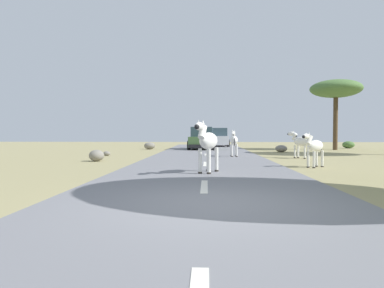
{
  "coord_description": "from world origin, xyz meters",
  "views": [
    {
      "loc": [
        -0.16,
        -6.22,
        1.31
      ],
      "look_at": [
        -0.82,
        9.16,
        0.83
      ],
      "focal_mm": 32.63,
      "sensor_mm": 36.0,
      "label": 1
    }
  ],
  "objects_px": {
    "car_0": "(218,138)",
    "rock_3": "(150,146)",
    "zebra_2": "(314,146)",
    "rock_2": "(97,156)",
    "car_1": "(202,139)",
    "tree_1": "(336,90)",
    "zebra_3": "(234,140)",
    "bush_1": "(348,145)",
    "zebra_0": "(208,142)",
    "rock_1": "(107,153)",
    "zebra_1": "(300,142)",
    "rock_0": "(281,149)"
  },
  "relations": [
    {
      "from": "tree_1",
      "to": "rock_3",
      "type": "relative_size",
      "value": 6.16
    },
    {
      "from": "rock_1",
      "to": "zebra_1",
      "type": "bearing_deg",
      "value": -8.22
    },
    {
      "from": "car_0",
      "to": "car_1",
      "type": "xyz_separation_m",
      "value": [
        -1.41,
        -5.97,
        0.0
      ]
    },
    {
      "from": "zebra_1",
      "to": "zebra_2",
      "type": "xyz_separation_m",
      "value": [
        -0.76,
        -4.88,
        -0.06
      ]
    },
    {
      "from": "zebra_0",
      "to": "tree_1",
      "type": "relative_size",
      "value": 0.31
    },
    {
      "from": "rock_0",
      "to": "rock_1",
      "type": "bearing_deg",
      "value": -158.3
    },
    {
      "from": "car_1",
      "to": "tree_1",
      "type": "bearing_deg",
      "value": -176.62
    },
    {
      "from": "zebra_0",
      "to": "rock_3",
      "type": "distance_m",
      "value": 17.52
    },
    {
      "from": "zebra_1",
      "to": "car_0",
      "type": "bearing_deg",
      "value": 70.59
    },
    {
      "from": "rock_1",
      "to": "rock_3",
      "type": "xyz_separation_m",
      "value": [
        1.16,
        8.07,
        0.15
      ]
    },
    {
      "from": "zebra_0",
      "to": "rock_0",
      "type": "bearing_deg",
      "value": -91.2
    },
    {
      "from": "car_1",
      "to": "rock_2",
      "type": "height_order",
      "value": "car_1"
    },
    {
      "from": "zebra_0",
      "to": "car_1",
      "type": "bearing_deg",
      "value": -68.6
    },
    {
      "from": "car_0",
      "to": "rock_0",
      "type": "relative_size",
      "value": 4.98
    },
    {
      "from": "car_0",
      "to": "rock_0",
      "type": "distance_m",
      "value": 10.18
    },
    {
      "from": "zebra_2",
      "to": "rock_2",
      "type": "xyz_separation_m",
      "value": [
        -9.22,
        2.53,
        -0.54
      ]
    },
    {
      "from": "rock_1",
      "to": "rock_3",
      "type": "height_order",
      "value": "rock_3"
    },
    {
      "from": "zebra_0",
      "to": "rock_3",
      "type": "relative_size",
      "value": 1.91
    },
    {
      "from": "zebra_3",
      "to": "car_0",
      "type": "relative_size",
      "value": 0.35
    },
    {
      "from": "zebra_1",
      "to": "rock_0",
      "type": "relative_size",
      "value": 1.65
    },
    {
      "from": "bush_1",
      "to": "rock_0",
      "type": "bearing_deg",
      "value": -138.23
    },
    {
      "from": "zebra_2",
      "to": "bush_1",
      "type": "relative_size",
      "value": 1.33
    },
    {
      "from": "car_1",
      "to": "rock_3",
      "type": "distance_m",
      "value": 4.3
    },
    {
      "from": "zebra_3",
      "to": "rock_0",
      "type": "height_order",
      "value": "zebra_3"
    },
    {
      "from": "zebra_1",
      "to": "rock_1",
      "type": "xyz_separation_m",
      "value": [
        -10.63,
        1.54,
        -0.73
      ]
    },
    {
      "from": "car_0",
      "to": "rock_2",
      "type": "height_order",
      "value": "car_0"
    },
    {
      "from": "bush_1",
      "to": "zebra_0",
      "type": "bearing_deg",
      "value": -122.02
    },
    {
      "from": "rock_1",
      "to": "rock_3",
      "type": "distance_m",
      "value": 8.15
    },
    {
      "from": "car_0",
      "to": "rock_3",
      "type": "bearing_deg",
      "value": -137.18
    },
    {
      "from": "rock_1",
      "to": "tree_1",
      "type": "bearing_deg",
      "value": 26.21
    },
    {
      "from": "zebra_3",
      "to": "rock_2",
      "type": "distance_m",
      "value": 7.26
    },
    {
      "from": "zebra_0",
      "to": "car_1",
      "type": "relative_size",
      "value": 0.38
    },
    {
      "from": "zebra_0",
      "to": "car_0",
      "type": "distance_m",
      "value": 22.47
    },
    {
      "from": "zebra_2",
      "to": "rock_3",
      "type": "xyz_separation_m",
      "value": [
        -8.72,
        14.49,
        -0.53
      ]
    },
    {
      "from": "zebra_0",
      "to": "car_0",
      "type": "xyz_separation_m",
      "value": [
        1.01,
        22.45,
        -0.19
      ]
    },
    {
      "from": "rock_1",
      "to": "rock_2",
      "type": "height_order",
      "value": "rock_2"
    },
    {
      "from": "zebra_2",
      "to": "rock_2",
      "type": "distance_m",
      "value": 9.58
    },
    {
      "from": "car_1",
      "to": "bush_1",
      "type": "bearing_deg",
      "value": -163.86
    },
    {
      "from": "car_1",
      "to": "rock_2",
      "type": "distance_m",
      "value": 12.51
    },
    {
      "from": "zebra_2",
      "to": "tree_1",
      "type": "relative_size",
      "value": 0.25
    },
    {
      "from": "zebra_0",
      "to": "zebra_3",
      "type": "distance_m",
      "value": 8.02
    },
    {
      "from": "zebra_3",
      "to": "rock_0",
      "type": "distance_m",
      "value": 6.44
    },
    {
      "from": "zebra_3",
      "to": "bush_1",
      "type": "distance_m",
      "value": 15.79
    },
    {
      "from": "car_1",
      "to": "tree_1",
      "type": "relative_size",
      "value": 0.81
    },
    {
      "from": "zebra_0",
      "to": "zebra_3",
      "type": "height_order",
      "value": "zebra_0"
    },
    {
      "from": "bush_1",
      "to": "rock_3",
      "type": "relative_size",
      "value": 1.15
    },
    {
      "from": "zebra_1",
      "to": "zebra_2",
      "type": "height_order",
      "value": "zebra_1"
    },
    {
      "from": "zebra_3",
      "to": "bush_1",
      "type": "xyz_separation_m",
      "value": [
        10.73,
        11.58,
        -0.61
      ]
    },
    {
      "from": "tree_1",
      "to": "bush_1",
      "type": "bearing_deg",
      "value": 52.96
    },
    {
      "from": "zebra_2",
      "to": "tree_1",
      "type": "bearing_deg",
      "value": -66.17
    }
  ]
}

